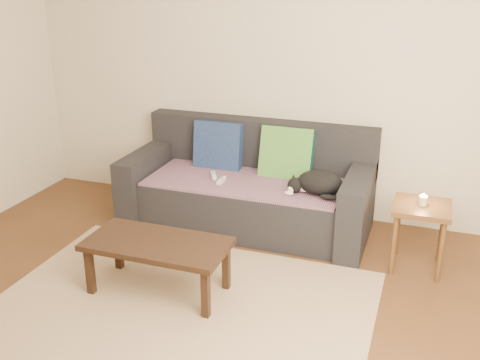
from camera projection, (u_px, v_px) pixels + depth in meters
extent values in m
plane|color=brown|center=(171.00, 320.00, 3.63)|extent=(4.50, 4.50, 0.00)
cube|color=beige|center=(265.00, 69.00, 4.93)|extent=(4.50, 0.04, 2.60)
cube|color=#232328|center=(246.00, 204.00, 4.88)|extent=(1.70, 0.78, 0.42)
cube|color=#232328|center=(261.00, 144.00, 5.07)|extent=(2.10, 0.18, 0.45)
cube|color=#232328|center=(148.00, 182.00, 5.14)|extent=(0.20, 0.90, 0.60)
cube|color=#232328|center=(357.00, 210.00, 4.55)|extent=(0.20, 0.90, 0.60)
cube|color=#432B50|center=(245.00, 182.00, 4.78)|extent=(1.66, 0.74, 0.02)
cube|color=navy|center=(218.00, 146.00, 5.05)|extent=(0.44, 0.17, 0.45)
cube|color=#0B4740|center=(287.00, 154.00, 4.85)|extent=(0.46, 0.23, 0.47)
ellipsoid|color=black|center=(320.00, 182.00, 4.46)|extent=(0.43, 0.38, 0.19)
sphere|color=black|center=(295.00, 185.00, 4.49)|extent=(0.16, 0.16, 0.12)
sphere|color=white|center=(291.00, 189.00, 4.46)|extent=(0.07, 0.07, 0.05)
ellipsoid|color=black|center=(329.00, 197.00, 4.34)|extent=(0.15, 0.09, 0.04)
cube|color=white|center=(214.00, 175.00, 4.85)|extent=(0.10, 0.15, 0.03)
cube|color=white|center=(221.00, 180.00, 4.73)|extent=(0.04, 0.15, 0.03)
cube|color=brown|center=(422.00, 208.00, 4.11)|extent=(0.41, 0.41, 0.04)
cylinder|color=brown|center=(394.00, 245.00, 4.10)|extent=(0.04, 0.04, 0.47)
cylinder|color=brown|center=(441.00, 252.00, 4.00)|extent=(0.04, 0.04, 0.47)
cylinder|color=brown|center=(398.00, 227.00, 4.39)|extent=(0.04, 0.04, 0.47)
cylinder|color=brown|center=(442.00, 233.00, 4.29)|extent=(0.04, 0.04, 0.47)
cylinder|color=beige|center=(423.00, 201.00, 4.09)|extent=(0.06, 0.06, 0.07)
sphere|color=#FFBF59|center=(424.00, 195.00, 4.07)|extent=(0.02, 0.02, 0.02)
cube|color=tan|center=(181.00, 307.00, 3.76)|extent=(2.50, 1.80, 0.01)
cube|color=black|center=(157.00, 244.00, 3.82)|extent=(0.98, 0.49, 0.04)
cube|color=black|center=(90.00, 272.00, 3.86)|extent=(0.05, 0.05, 0.35)
cube|color=black|center=(206.00, 294.00, 3.59)|extent=(0.05, 0.05, 0.35)
cube|color=black|center=(118.00, 248.00, 4.19)|extent=(0.05, 0.05, 0.35)
cube|color=black|center=(226.00, 267.00, 3.92)|extent=(0.05, 0.05, 0.35)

